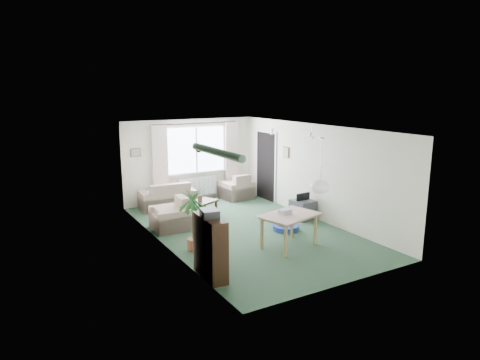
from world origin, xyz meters
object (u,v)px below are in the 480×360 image
bookshelf (210,247)px  pet_bed (286,228)px  armchair_left (170,214)px  dining_table (289,231)px  coffee_table (201,209)px  sofa (167,195)px  houseplant (193,219)px  armchair_corner (236,186)px  tv_cube (303,210)px

bookshelf → pet_bed: (2.65, 1.41, -0.49)m
armchair_left → bookshelf: bearing=-4.5°
armchair_left → dining_table: (1.73, -2.33, -0.04)m
coffee_table → dining_table: (0.69, -2.90, 0.14)m
sofa → pet_bed: size_ratio=2.44×
coffee_table → houseplant: 2.42m
armchair_corner → pet_bed: 3.22m
sofa → bookshelf: bookshelf is taller
bookshelf → pet_bed: bookshelf is taller
armchair_left → dining_table: 2.90m
armchair_corner → coffee_table: (-1.72, -1.17, -0.18)m
bookshelf → coffee_table: bearing=71.3°
bookshelf → houseplant: 1.35m
coffee_table → armchair_left: bearing=-151.3°
sofa → coffee_table: (0.46, -1.19, -0.17)m
bookshelf → pet_bed: bearing=31.5°
armchair_left → coffee_table: size_ratio=0.95×
armchair_left → pet_bed: 2.73m
armchair_corner → tv_cube: 2.70m
pet_bed → sofa: bearing=118.3°
sofa → dining_table: size_ratio=1.36×
sofa → tv_cube: size_ratio=2.73×
armchair_corner → dining_table: size_ratio=0.78×
armchair_corner → tv_cube: bearing=95.6°
armchair_corner → pet_bed: size_ratio=1.41×
armchair_corner → bookshelf: size_ratio=0.77×
dining_table → pet_bed: 1.10m
armchair_left → houseplant: (-0.08, -1.52, 0.29)m
dining_table → sofa: bearing=105.6°
bookshelf → dining_table: bookshelf is taller
pet_bed → armchair_corner: bearing=81.7°
coffee_table → dining_table: size_ratio=0.81×
bookshelf → tv_cube: bookshelf is taller
bookshelf → houseplant: size_ratio=0.83×
sofa → armchair_corner: (2.18, -0.02, 0.01)m
armchair_corner → coffee_table: size_ratio=0.97×
armchair_left → tv_cube: (3.20, -0.92, -0.13)m
armchair_left → bookshelf: 2.87m
sofa → houseplant: (-0.67, -3.29, 0.30)m
sofa → bookshelf: 4.70m
coffee_table → pet_bed: coffee_table is taller
sofa → tv_cube: sofa is taller
dining_table → pet_bed: (0.57, 0.90, -0.28)m
pet_bed → bookshelf: bearing=-151.9°
coffee_table → pet_bed: bearing=-57.8°
dining_table → armchair_corner: bearing=75.7°
houseplant → dining_table: houseplant is taller
coffee_table → houseplant: size_ratio=0.66×
pet_bed → houseplant: bearing=-177.7°
armchair_left → armchair_corner: bearing=124.5°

